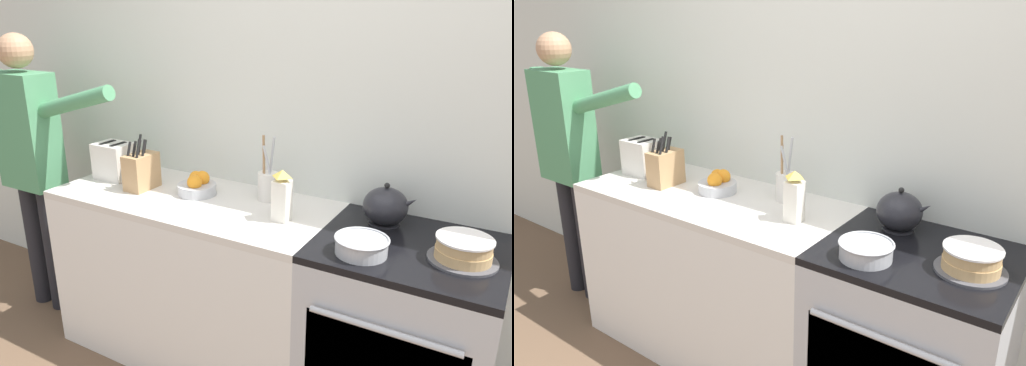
% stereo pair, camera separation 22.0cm
% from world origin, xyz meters
% --- Properties ---
extents(wall_back, '(8.00, 0.04, 2.60)m').
position_xyz_m(wall_back, '(0.00, 0.64, 1.30)').
color(wall_back, silver).
rests_on(wall_back, ground_plane).
extents(counter_cabinet, '(1.41, 0.62, 0.89)m').
position_xyz_m(counter_cabinet, '(-0.72, 0.31, 0.44)').
color(counter_cabinet, white).
rests_on(counter_cabinet, ground_plane).
extents(stove_range, '(0.72, 0.66, 0.89)m').
position_xyz_m(stove_range, '(0.35, 0.31, 0.44)').
color(stove_range, '#B7BABF').
rests_on(stove_range, ground_plane).
extents(layer_cake, '(0.25, 0.25, 0.09)m').
position_xyz_m(layer_cake, '(0.55, 0.27, 0.93)').
color(layer_cake, '#4C4C51').
rests_on(layer_cake, stove_range).
extents(tea_kettle, '(0.23, 0.19, 0.19)m').
position_xyz_m(tea_kettle, '(0.20, 0.47, 0.97)').
color(tea_kettle, '#232328').
rests_on(tea_kettle, stove_range).
extents(mixing_bowl, '(0.21, 0.21, 0.07)m').
position_xyz_m(mixing_bowl, '(0.21, 0.15, 0.92)').
color(mixing_bowl, '#B7BABF').
rests_on(mixing_bowl, stove_range).
extents(knife_block, '(0.11, 0.18, 0.28)m').
position_xyz_m(knife_block, '(-1.01, 0.29, 0.98)').
color(knife_block, tan).
rests_on(knife_block, counter_cabinet).
extents(utensil_crock, '(0.10, 0.10, 0.32)m').
position_xyz_m(utensil_crock, '(-0.37, 0.47, 0.97)').
color(utensil_crock, silver).
rests_on(utensil_crock, counter_cabinet).
extents(fruit_bowl, '(0.19, 0.19, 0.11)m').
position_xyz_m(fruit_bowl, '(-0.72, 0.37, 0.93)').
color(fruit_bowl, '#B7BABF').
rests_on(fruit_bowl, counter_cabinet).
extents(toaster, '(0.21, 0.15, 0.20)m').
position_xyz_m(toaster, '(-1.26, 0.35, 0.99)').
color(toaster, silver).
rests_on(toaster, counter_cabinet).
extents(milk_carton, '(0.07, 0.07, 0.23)m').
position_xyz_m(milk_carton, '(-0.20, 0.28, 1.00)').
color(milk_carton, white).
rests_on(milk_carton, counter_cabinet).
extents(person_baker, '(0.93, 0.20, 1.65)m').
position_xyz_m(person_baker, '(-1.78, 0.22, 0.99)').
color(person_baker, black).
rests_on(person_baker, ground_plane).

